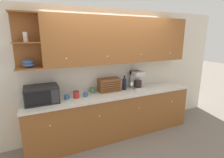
{
  "coord_description": "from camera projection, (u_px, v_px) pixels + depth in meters",
  "views": [
    {
      "loc": [
        -1.45,
        -3.35,
        2.06
      ],
      "look_at": [
        0.0,
        -0.21,
        1.21
      ],
      "focal_mm": 28.0,
      "sensor_mm": 36.0,
      "label": 1
    }
  ],
  "objects": [
    {
      "name": "ground_plane",
      "position": [
        108.0,
        128.0,
        4.04
      ],
      "size": [
        24.0,
        24.0,
        0.0
      ],
      "primitive_type": "plane",
      "color": "slate"
    },
    {
      "name": "wall_back",
      "position": [
        107.0,
        73.0,
        3.75
      ],
      "size": [
        5.83,
        0.06,
        2.6
      ],
      "color": "silver",
      "rests_on": "ground_plane"
    },
    {
      "name": "counter_unit",
      "position": [
        114.0,
        114.0,
        3.66
      ],
      "size": [
        3.45,
        0.63,
        0.94
      ],
      "color": "#935628",
      "rests_on": "ground_plane"
    },
    {
      "name": "backsplash_panel",
      "position": [
        108.0,
        76.0,
        3.73
      ],
      "size": [
        3.43,
        0.01,
        0.6
      ],
      "color": "silver",
      "rests_on": "counter_unit"
    },
    {
      "name": "upper_cabinets",
      "position": [
        119.0,
        40.0,
        3.47
      ],
      "size": [
        3.43,
        0.38,
        0.89
      ],
      "color": "#935628",
      "rests_on": "backsplash_panel"
    },
    {
      "name": "microwave",
      "position": [
        42.0,
        94.0,
        3.0
      ],
      "size": [
        0.55,
        0.41,
        0.29
      ],
      "color": "black",
      "rests_on": "counter_unit"
    },
    {
      "name": "mug",
      "position": [
        67.0,
        97.0,
        3.18
      ],
      "size": [
        0.1,
        0.08,
        0.09
      ],
      "color": "#38669E",
      "rests_on": "counter_unit"
    },
    {
      "name": "storage_canister",
      "position": [
        76.0,
        95.0,
        3.24
      ],
      "size": [
        0.12,
        0.12,
        0.13
      ],
      "color": "#B22D28",
      "rests_on": "counter_unit"
    },
    {
      "name": "mug_patterned_third",
      "position": [
        85.0,
        94.0,
        3.31
      ],
      "size": [
        0.09,
        0.08,
        0.09
      ],
      "color": "#38669E",
      "rests_on": "counter_unit"
    },
    {
      "name": "mug_blue_second",
      "position": [
        93.0,
        90.0,
        3.55
      ],
      "size": [
        0.1,
        0.09,
        0.1
      ],
      "color": "#4C845B",
      "rests_on": "counter_unit"
    },
    {
      "name": "bread_box",
      "position": [
        109.0,
        85.0,
        3.62
      ],
      "size": [
        0.44,
        0.25,
        0.27
      ],
      "color": "brown",
      "rests_on": "counter_unit"
    },
    {
      "name": "wine_bottle",
      "position": [
        124.0,
        83.0,
        3.72
      ],
      "size": [
        0.09,
        0.09,
        0.31
      ],
      "color": "black",
      "rests_on": "counter_unit"
    },
    {
      "name": "wine_glass",
      "position": [
        132.0,
        84.0,
        3.7
      ],
      "size": [
        0.07,
        0.07,
        0.19
      ],
      "color": "silver",
      "rests_on": "counter_unit"
    },
    {
      "name": "coffee_maker",
      "position": [
        137.0,
        79.0,
        3.85
      ],
      "size": [
        0.22,
        0.27,
        0.38
      ],
      "color": "#B7B7BC",
      "rests_on": "counter_unit"
    }
  ]
}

